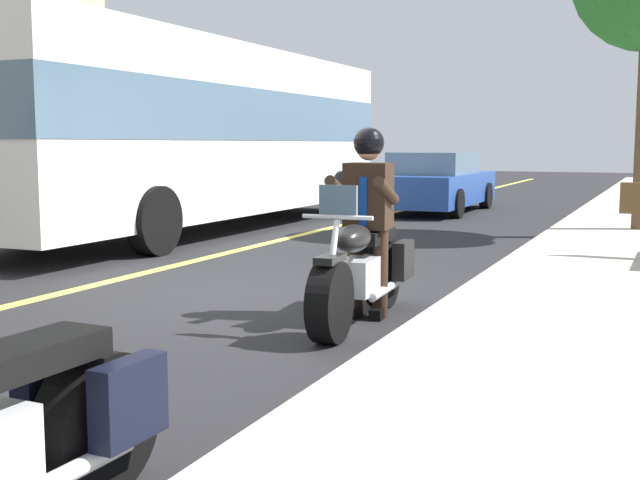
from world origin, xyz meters
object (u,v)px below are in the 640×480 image
Objects in this scene: motorcycle_main at (362,272)px; car_silver at (436,183)px; rider_main at (368,205)px; bus_far at (202,128)px.

car_silver is (-11.61, -2.58, 0.24)m from motorcycle_main.
rider_main is 0.16× the size of bus_far.
car_silver is at bearing -167.33° from rider_main.
bus_far is at bearing -137.91° from motorcycle_main.
rider_main is 0.38× the size of car_silver.
motorcycle_main is 0.20× the size of bus_far.
bus_far reaches higher than rider_main.
motorcycle_main is 1.27× the size of rider_main.
motorcycle_main is 8.24m from bus_far.
rider_main is at bearing -175.41° from motorcycle_main.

